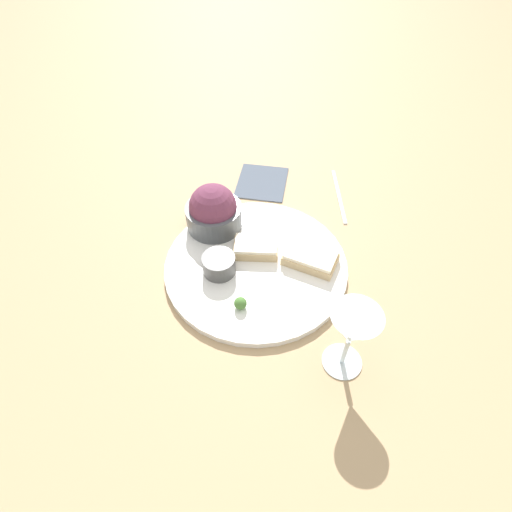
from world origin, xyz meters
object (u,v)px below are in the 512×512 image
object	(u,v)px
sauce_ramekin	(219,264)
cheese_toast_far	(256,247)
wine_glass	(352,331)
salad_bowl	(213,211)
cheese_toast_near	(310,258)
napkin	(262,182)
fork	(339,195)

from	to	relation	value
sauce_ramekin	cheese_toast_far	xyz separation A→B (m)	(-0.07, -0.05, -0.01)
cheese_toast_far	wine_glass	distance (m)	0.28
salad_bowl	sauce_ramekin	world-z (taller)	salad_bowl
cheese_toast_near	napkin	xyz separation A→B (m)	(0.09, -0.27, -0.02)
sauce_ramekin	napkin	xyz separation A→B (m)	(-0.09, -0.29, -0.03)
salad_bowl	sauce_ramekin	bearing A→B (deg)	97.09
cheese_toast_far	fork	bearing A→B (deg)	-136.65
cheese_toast_near	cheese_toast_far	distance (m)	0.11
cheese_toast_near	napkin	size ratio (longest dim) A/B	0.77
cheese_toast_far	napkin	world-z (taller)	cheese_toast_far
sauce_ramekin	napkin	distance (m)	0.30
sauce_ramekin	cheese_toast_near	world-z (taller)	sauce_ramekin
fork	napkin	bearing A→B (deg)	-16.45
cheese_toast_near	wine_glass	size ratio (longest dim) A/B	0.86
cheese_toast_near	salad_bowl	bearing A→B (deg)	-29.54
cheese_toast_far	napkin	bearing A→B (deg)	-94.12
fork	cheese_toast_far	bearing A→B (deg)	43.35
wine_glass	napkin	xyz separation A→B (m)	(0.12, -0.47, -0.09)
cheese_toast_far	sauce_ramekin	bearing A→B (deg)	34.13
wine_glass	sauce_ramekin	bearing A→B (deg)	-41.80
cheese_toast_far	wine_glass	xyz separation A→B (m)	(-0.14, 0.23, 0.07)
cheese_toast_near	fork	bearing A→B (deg)	-113.15
cheese_toast_far	salad_bowl	bearing A→B (deg)	-41.66
sauce_ramekin	cheese_toast_near	size ratio (longest dim) A/B	0.54
sauce_ramekin	cheese_toast_near	xyz separation A→B (m)	(-0.18, -0.02, -0.01)
salad_bowl	fork	bearing A→B (deg)	-159.23
sauce_ramekin	salad_bowl	bearing A→B (deg)	-82.91
salad_bowl	fork	size ratio (longest dim) A/B	0.61
cheese_toast_far	napkin	distance (m)	0.24
salad_bowl	sauce_ramekin	xyz separation A→B (m)	(-0.02, 0.13, -0.02)
cheese_toast_near	wine_glass	distance (m)	0.22
cheese_toast_far	napkin	size ratio (longest dim) A/B	0.59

